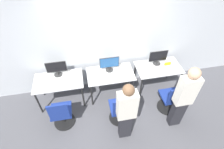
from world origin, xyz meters
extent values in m
plane|color=#4C4C51|center=(0.00, 0.00, 0.00)|extent=(20.00, 20.00, 0.00)
cube|color=#B7BCC1|center=(0.00, 0.79, 1.40)|extent=(12.00, 0.05, 2.80)
cube|color=silver|center=(-1.23, 0.33, 0.71)|extent=(1.12, 0.66, 0.02)
cylinder|color=black|center=(-1.74, 0.05, 0.35)|extent=(0.04, 0.04, 0.70)
cylinder|color=black|center=(-0.72, 0.05, 0.35)|extent=(0.04, 0.04, 0.70)
cylinder|color=black|center=(-1.74, 0.61, 0.35)|extent=(0.04, 0.04, 0.70)
cylinder|color=black|center=(-0.72, 0.61, 0.35)|extent=(0.04, 0.04, 0.70)
cylinder|color=#2D2D2D|center=(-1.23, 0.52, 0.73)|extent=(0.20, 0.20, 0.01)
cylinder|color=#2D2D2D|center=(-1.23, 0.52, 0.78)|extent=(0.04, 0.04, 0.10)
cube|color=#2D2D2D|center=(-1.23, 0.53, 0.96)|extent=(0.47, 0.01, 0.29)
cube|color=black|center=(-1.23, 0.52, 0.96)|extent=(0.44, 0.01, 0.26)
cube|color=silver|center=(-1.23, 0.20, 0.73)|extent=(0.37, 0.17, 0.02)
ellipsoid|color=silver|center=(-0.96, 0.21, 0.74)|extent=(0.06, 0.09, 0.03)
cylinder|color=black|center=(-1.20, -0.32, 0.01)|extent=(0.48, 0.48, 0.03)
cylinder|color=black|center=(-1.20, -0.32, 0.22)|extent=(0.04, 0.04, 0.38)
cube|color=navy|center=(-1.20, -0.32, 0.44)|extent=(0.44, 0.44, 0.05)
cube|color=navy|center=(-1.20, -0.53, 0.68)|extent=(0.40, 0.04, 0.44)
cube|color=silver|center=(0.00, 0.33, 0.71)|extent=(1.12, 0.66, 0.02)
cylinder|color=black|center=(-0.51, 0.05, 0.35)|extent=(0.04, 0.04, 0.70)
cylinder|color=black|center=(0.51, 0.05, 0.35)|extent=(0.04, 0.04, 0.70)
cylinder|color=black|center=(-0.51, 0.61, 0.35)|extent=(0.04, 0.04, 0.70)
cylinder|color=black|center=(0.51, 0.61, 0.35)|extent=(0.04, 0.04, 0.70)
cylinder|color=#2D2D2D|center=(0.00, 0.45, 0.73)|extent=(0.20, 0.20, 0.01)
cylinder|color=#2D2D2D|center=(0.00, 0.45, 0.78)|extent=(0.04, 0.04, 0.10)
cube|color=#2D2D2D|center=(0.00, 0.46, 0.96)|extent=(0.47, 0.01, 0.29)
cube|color=navy|center=(0.00, 0.45, 0.96)|extent=(0.44, 0.01, 0.26)
cube|color=silver|center=(0.00, 0.21, 0.73)|extent=(0.37, 0.17, 0.02)
ellipsoid|color=silver|center=(0.27, 0.20, 0.74)|extent=(0.06, 0.09, 0.03)
cylinder|color=black|center=(0.06, -0.46, 0.01)|extent=(0.48, 0.48, 0.03)
cylinder|color=black|center=(0.06, -0.46, 0.22)|extent=(0.04, 0.04, 0.38)
cube|color=navy|center=(0.06, -0.46, 0.44)|extent=(0.44, 0.44, 0.05)
cube|color=navy|center=(0.06, -0.66, 0.68)|extent=(0.40, 0.04, 0.44)
cube|color=#232328|center=(0.08, -0.88, 0.36)|extent=(0.25, 0.16, 0.73)
cube|color=silver|center=(0.08, -0.88, 1.04)|extent=(0.36, 0.20, 0.63)
sphere|color=brown|center=(0.08, -0.88, 1.46)|extent=(0.21, 0.21, 0.21)
cube|color=silver|center=(1.23, 0.33, 0.71)|extent=(1.12, 0.66, 0.02)
cylinder|color=black|center=(0.72, 0.05, 0.35)|extent=(0.04, 0.04, 0.70)
cylinder|color=black|center=(1.74, 0.05, 0.35)|extent=(0.04, 0.04, 0.70)
cylinder|color=black|center=(0.72, 0.61, 0.35)|extent=(0.04, 0.04, 0.70)
cylinder|color=black|center=(1.74, 0.61, 0.35)|extent=(0.04, 0.04, 0.70)
cylinder|color=#2D2D2D|center=(1.23, 0.47, 0.73)|extent=(0.20, 0.20, 0.01)
cylinder|color=#2D2D2D|center=(1.23, 0.47, 0.78)|extent=(0.04, 0.04, 0.10)
cube|color=#2D2D2D|center=(1.23, 0.47, 0.96)|extent=(0.47, 0.01, 0.29)
cube|color=black|center=(1.23, 0.46, 0.96)|extent=(0.44, 0.01, 0.26)
cube|color=silver|center=(1.23, 0.20, 0.73)|extent=(0.37, 0.17, 0.02)
ellipsoid|color=silver|center=(1.50, 0.20, 0.74)|extent=(0.06, 0.09, 0.03)
cylinder|color=black|center=(1.28, -0.39, 0.01)|extent=(0.48, 0.48, 0.03)
cylinder|color=black|center=(1.28, -0.39, 0.22)|extent=(0.04, 0.04, 0.38)
cube|color=navy|center=(1.28, -0.39, 0.44)|extent=(0.44, 0.44, 0.05)
cube|color=navy|center=(1.28, -0.59, 0.68)|extent=(0.40, 0.04, 0.44)
cube|color=#232328|center=(1.25, -0.81, 0.39)|extent=(0.25, 0.16, 0.78)
cube|color=silver|center=(1.25, -0.81, 1.11)|extent=(0.36, 0.20, 0.68)
sphere|color=tan|center=(1.25, -0.81, 1.56)|extent=(0.22, 0.22, 0.22)
cube|color=yellow|center=(1.47, 0.36, 0.76)|extent=(0.16, 0.03, 0.08)
camera|label=1|loc=(-0.54, -2.66, 3.61)|focal=28.00mm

